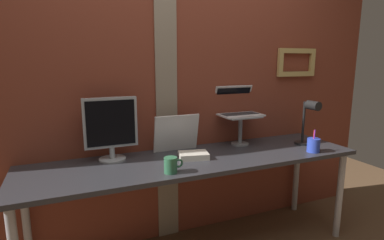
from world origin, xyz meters
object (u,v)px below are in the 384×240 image
Objects in this scene: desk_lamp at (309,118)px; pen_cup at (313,145)px; coffee_mug at (171,165)px; monitor at (111,126)px; laptop at (236,106)px; whiteboard_panel at (176,133)px.

pen_cup is (-0.08, -0.15, -0.17)m from desk_lamp.
monitor is at bearing 126.81° from coffee_mug.
pen_cup is at bearing -0.00° from coffee_mug.
pen_cup is at bearing -49.87° from laptop.
desk_lamp is at bearing -9.07° from monitor.
laptop reaches higher than coffee_mug.
laptop is 0.89m from coffee_mug.
pen_cup is 1.42× the size of coffee_mug.
desk_lamp is at bearing 61.55° from pen_cup.
monitor is 1.26× the size of whiteboard_panel.
desk_lamp is (1.01, -0.27, 0.09)m from whiteboard_panel.
whiteboard_panel is (0.48, 0.03, -0.10)m from monitor.
whiteboard_panel reaches higher than coffee_mug.
monitor is at bearing 170.93° from desk_lamp.
laptop is 0.93× the size of desk_lamp.
coffee_mug is at bearing -53.19° from monitor.
laptop is at bearing 130.13° from pen_cup.
laptop is 1.99× the size of pen_cup.
monitor is 1.01m from laptop.
whiteboard_panel is (-0.53, -0.05, -0.17)m from laptop.
coffee_mug is at bearing 180.00° from pen_cup.
desk_lamp is at bearing -14.87° from whiteboard_panel.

